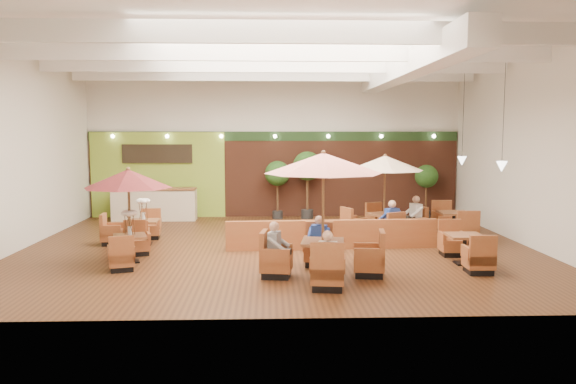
{
  "coord_description": "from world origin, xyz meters",
  "views": [
    {
      "loc": [
        -0.27,
        -15.33,
        3.16
      ],
      "look_at": [
        0.3,
        0.5,
        1.5
      ],
      "focal_mm": 35.0,
      "sensor_mm": 36.0,
      "label": 1
    }
  ],
  "objects_px": {
    "table_1": "(323,192)",
    "table_4": "(464,250)",
    "diner_1": "(319,235)",
    "diner_2": "(276,244)",
    "service_counter": "(155,204)",
    "booth_divider": "(332,235)",
    "diner_3": "(391,217)",
    "table_0": "(129,191)",
    "diner_0": "(328,253)",
    "table_5": "(454,225)",
    "diner_4": "(414,212)",
    "topiary_0": "(277,176)",
    "table_2": "(385,180)",
    "topiary_2": "(426,178)",
    "topiary_1": "(307,169)",
    "table_3": "(136,229)"
  },
  "relations": [
    {
      "from": "table_4",
      "to": "diner_0",
      "type": "distance_m",
      "value": 4.15
    },
    {
      "from": "table_3",
      "to": "diner_3",
      "type": "bearing_deg",
      "value": -4.57
    },
    {
      "from": "service_counter",
      "to": "booth_divider",
      "type": "bearing_deg",
      "value": -42.31
    },
    {
      "from": "booth_divider",
      "to": "table_4",
      "type": "distance_m",
      "value": 3.53
    },
    {
      "from": "booth_divider",
      "to": "diner_4",
      "type": "xyz_separation_m",
      "value": [
        2.71,
        1.74,
        0.36
      ]
    },
    {
      "from": "table_5",
      "to": "diner_0",
      "type": "height_order",
      "value": "diner_0"
    },
    {
      "from": "table_2",
      "to": "diner_2",
      "type": "bearing_deg",
      "value": -150.55
    },
    {
      "from": "table_3",
      "to": "topiary_0",
      "type": "height_order",
      "value": "topiary_0"
    },
    {
      "from": "table_3",
      "to": "diner_0",
      "type": "relative_size",
      "value": 3.15
    },
    {
      "from": "diner_1",
      "to": "diner_2",
      "type": "relative_size",
      "value": 0.95
    },
    {
      "from": "diner_2",
      "to": "table_0",
      "type": "bearing_deg",
      "value": -97.34
    },
    {
      "from": "service_counter",
      "to": "diner_1",
      "type": "bearing_deg",
      "value": -53.74
    },
    {
      "from": "service_counter",
      "to": "table_5",
      "type": "bearing_deg",
      "value": -20.7
    },
    {
      "from": "table_4",
      "to": "diner_0",
      "type": "relative_size",
      "value": 3.22
    },
    {
      "from": "table_4",
      "to": "diner_4",
      "type": "relative_size",
      "value": 3.05
    },
    {
      "from": "booth_divider",
      "to": "topiary_2",
      "type": "relative_size",
      "value": 2.91
    },
    {
      "from": "table_4",
      "to": "diner_2",
      "type": "distance_m",
      "value": 4.72
    },
    {
      "from": "booth_divider",
      "to": "diner_1",
      "type": "bearing_deg",
      "value": -108.73
    },
    {
      "from": "table_0",
      "to": "table_2",
      "type": "bearing_deg",
      "value": 6.61
    },
    {
      "from": "table_0",
      "to": "topiary_1",
      "type": "relative_size",
      "value": 0.97
    },
    {
      "from": "topiary_2",
      "to": "diner_4",
      "type": "relative_size",
      "value": 2.47
    },
    {
      "from": "table_0",
      "to": "table_4",
      "type": "xyz_separation_m",
      "value": [
        8.15,
        -0.49,
        -1.42
      ]
    },
    {
      "from": "table_3",
      "to": "diner_3",
      "type": "xyz_separation_m",
      "value": [
        7.3,
        -0.02,
        0.31
      ]
    },
    {
      "from": "table_0",
      "to": "diner_3",
      "type": "relative_size",
      "value": 3.04
    },
    {
      "from": "table_5",
      "to": "table_1",
      "type": "bearing_deg",
      "value": -132.1
    },
    {
      "from": "table_1",
      "to": "table_4",
      "type": "height_order",
      "value": "table_1"
    },
    {
      "from": "diner_0",
      "to": "diner_1",
      "type": "relative_size",
      "value": 1.03
    },
    {
      "from": "table_3",
      "to": "topiary_2",
      "type": "height_order",
      "value": "topiary_2"
    },
    {
      "from": "table_3",
      "to": "table_4",
      "type": "bearing_deg",
      "value": -21.94
    },
    {
      "from": "table_0",
      "to": "diner_0",
      "type": "bearing_deg",
      "value": -46.98
    },
    {
      "from": "table_0",
      "to": "table_5",
      "type": "xyz_separation_m",
      "value": [
        9.06,
        3.03,
        -1.4
      ]
    },
    {
      "from": "topiary_0",
      "to": "diner_4",
      "type": "bearing_deg",
      "value": -42.92
    },
    {
      "from": "booth_divider",
      "to": "diner_2",
      "type": "xyz_separation_m",
      "value": [
        -1.58,
        -2.94,
        0.35
      ]
    },
    {
      "from": "table_3",
      "to": "diner_2",
      "type": "distance_m",
      "value": 5.46
    },
    {
      "from": "service_counter",
      "to": "booth_divider",
      "type": "distance_m",
      "value": 7.96
    },
    {
      "from": "table_5",
      "to": "booth_divider",
      "type": "bearing_deg",
      "value": -154.97
    },
    {
      "from": "diner_1",
      "to": "diner_2",
      "type": "distance_m",
      "value": 1.45
    },
    {
      "from": "diner_1",
      "to": "diner_3",
      "type": "distance_m",
      "value": 3.58
    },
    {
      "from": "booth_divider",
      "to": "diner_3",
      "type": "bearing_deg",
      "value": 21.76
    },
    {
      "from": "topiary_2",
      "to": "diner_0",
      "type": "bearing_deg",
      "value": -116.3
    },
    {
      "from": "diner_2",
      "to": "table_1",
      "type": "bearing_deg",
      "value": 106.33
    },
    {
      "from": "table_2",
      "to": "diner_4",
      "type": "height_order",
      "value": "table_2"
    },
    {
      "from": "table_4",
      "to": "diner_1",
      "type": "bearing_deg",
      "value": -177.92
    },
    {
      "from": "topiary_0",
      "to": "diner_1",
      "type": "height_order",
      "value": "topiary_0"
    },
    {
      "from": "table_2",
      "to": "table_5",
      "type": "height_order",
      "value": "table_2"
    },
    {
      "from": "table_1",
      "to": "topiary_0",
      "type": "xyz_separation_m",
      "value": [
        -0.85,
        8.5,
        -0.29
      ]
    },
    {
      "from": "table_4",
      "to": "diner_1",
      "type": "distance_m",
      "value": 3.58
    },
    {
      "from": "table_2",
      "to": "booth_divider",
      "type": "bearing_deg",
      "value": -160.58
    },
    {
      "from": "table_5",
      "to": "diner_3",
      "type": "height_order",
      "value": "diner_3"
    },
    {
      "from": "topiary_1",
      "to": "diner_4",
      "type": "distance_m",
      "value": 4.99
    }
  ]
}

